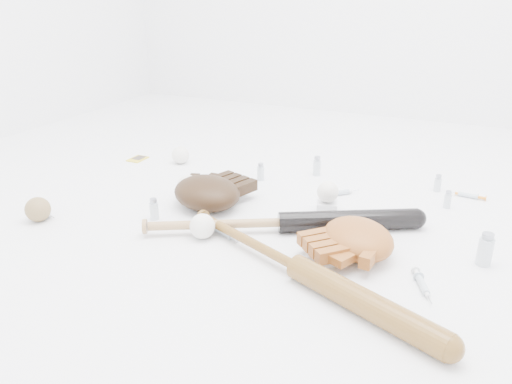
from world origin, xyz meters
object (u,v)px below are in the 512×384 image
at_px(bat_dark, 282,222).
at_px(pedestal, 327,207).
at_px(glove_dark, 207,192).
at_px(bat_wood, 298,267).

xyz_separation_m(bat_dark, pedestal, (0.08, 0.19, -0.01)).
xyz_separation_m(glove_dark, pedestal, (0.38, 0.12, -0.03)).
relative_size(bat_dark, bat_wood, 1.01).
distance_m(bat_dark, bat_wood, 0.26).
bearing_deg(bat_wood, glove_dark, 169.06).
height_order(bat_dark, glove_dark, glove_dark).
bearing_deg(glove_dark, bat_wood, -15.40).
xyz_separation_m(bat_wood, pedestal, (-0.05, 0.42, -0.01)).
bearing_deg(pedestal, bat_dark, -112.48).
bearing_deg(bat_wood, pedestal, 120.45).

